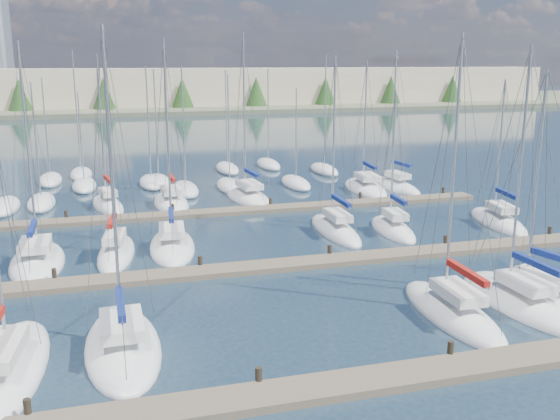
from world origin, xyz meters
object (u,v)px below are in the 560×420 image
object	(u,v)px
sailboat_o	(171,203)
sailboat_e	(518,302)
sailboat_j	(172,246)
sailboat_b	(3,372)
sailboat_c	(123,347)
sailboat_k	(335,230)
sailboat_p	(248,197)
sailboat_i	(116,253)
sailboat_h	(37,262)
sailboat_q	(365,188)
sailboat_l	(393,229)
sailboat_d	(452,312)
sailboat_r	(395,186)
sailboat_n	(108,205)
sailboat_f	(537,297)

from	to	relation	value
sailboat_o	sailboat_e	world-z (taller)	sailboat_o
sailboat_j	sailboat_b	world-z (taller)	sailboat_j
sailboat_c	sailboat_k	distance (m)	21.31
sailboat_p	sailboat_e	world-z (taller)	sailboat_p
sailboat_i	sailboat_o	xyz separation A→B (m)	(4.88, 13.22, -0.00)
sailboat_h	sailboat_q	xyz separation A→B (m)	(27.72, 14.94, -0.01)
sailboat_i	sailboat_k	size ratio (longest dim) A/B	0.97
sailboat_k	sailboat_l	world-z (taller)	sailboat_k
sailboat_d	sailboat_b	distance (m)	19.79
sailboat_j	sailboat_o	bearing A→B (deg)	89.26
sailboat_k	sailboat_j	bearing A→B (deg)	-174.42
sailboat_c	sailboat_e	bearing A→B (deg)	-1.15
sailboat_r	sailboat_e	distance (m)	29.34
sailboat_r	sailboat_l	bearing A→B (deg)	-121.44
sailboat_n	sailboat_c	bearing A→B (deg)	-99.29
sailboat_f	sailboat_p	xyz separation A→B (m)	(-8.76, 27.28, 0.00)
sailboat_n	sailboat_l	distance (m)	23.61
sailboat_j	sailboat_e	xyz separation A→B (m)	(15.42, -14.44, 0.00)
sailboat_c	sailboat_i	distance (m)	13.53
sailboat_d	sailboat_f	distance (m)	5.27
sailboat_e	sailboat_p	bearing A→B (deg)	103.07
sailboat_q	sailboat_l	xyz separation A→B (m)	(-4.05, -14.14, 0.01)
sailboat_e	sailboat_b	bearing A→B (deg)	179.85
sailboat_i	sailboat_l	bearing A→B (deg)	8.93
sailboat_h	sailboat_j	distance (m)	8.17
sailboat_c	sailboat_q	distance (m)	36.45
sailboat_h	sailboat_q	distance (m)	31.50
sailboat_k	sailboat_l	distance (m)	4.11
sailboat_p	sailboat_j	bearing A→B (deg)	-126.34
sailboat_k	sailboat_r	distance (m)	17.23
sailboat_h	sailboat_b	xyz separation A→B (m)	(-0.05, -14.11, -0.01)
sailboat_n	sailboat_l	world-z (taller)	sailboat_n
sailboat_j	sailboat_l	xyz separation A→B (m)	(15.56, -0.19, 0.00)
sailboat_d	sailboat_p	distance (m)	28.07
sailboat_k	sailboat_q	distance (m)	15.41
sailboat_h	sailboat_b	distance (m)	14.11
sailboat_d	sailboat_r	size ratio (longest dim) A/B	1.02
sailboat_d	sailboat_j	size ratio (longest dim) A/B	1.00
sailboat_d	sailboat_r	world-z (taller)	sailboat_d
sailboat_o	sailboat_j	xyz separation A→B (m)	(-1.35, -12.64, -0.01)
sailboat_n	sailboat_j	xyz separation A→B (m)	(3.81, -13.30, -0.02)
sailboat_d	sailboat_c	distance (m)	15.27
sailboat_k	sailboat_e	distance (m)	15.72
sailboat_i	sailboat_r	bearing A→B (deg)	36.86
sailboat_i	sailboat_o	distance (m)	14.09
sailboat_p	sailboat_k	distance (m)	12.88
sailboat_d	sailboat_c	size ratio (longest dim) A/B	0.99
sailboat_j	sailboat_r	bearing A→B (deg)	37.06
sailboat_c	sailboat_k	bearing A→B (deg)	44.26
sailboat_b	sailboat_j	bearing A→B (deg)	67.13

